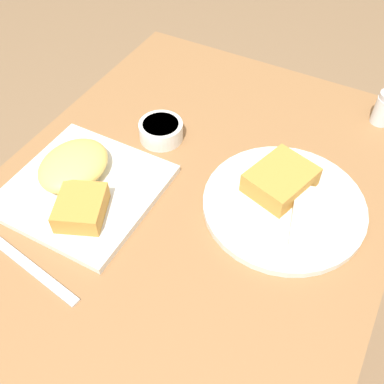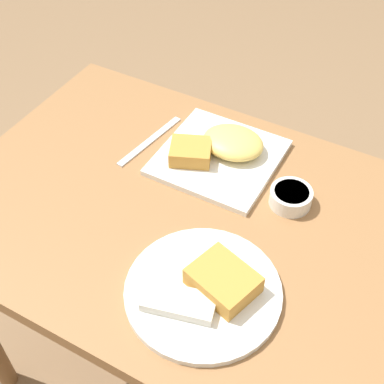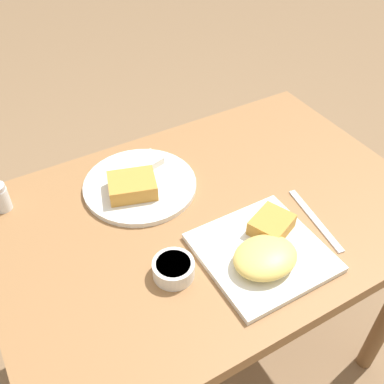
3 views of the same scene
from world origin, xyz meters
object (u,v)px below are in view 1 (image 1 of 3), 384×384
plate_oval_far (285,200)px  salt_shaker (384,110)px  plate_square_near (80,182)px  sauce_ramekin (161,130)px  butter_knife (30,267)px

plate_oval_far → salt_shaker: bearing=163.0°
plate_square_near → salt_shaker: size_ratio=3.56×
plate_square_near → salt_shaker: salt_shaker is taller
plate_oval_far → sauce_ramekin: 0.29m
plate_oval_far → salt_shaker: 0.33m
butter_knife → plate_square_near: bearing=108.1°
plate_square_near → plate_oval_far: (-0.14, 0.34, -0.01)m
plate_square_near → plate_oval_far: 0.37m
plate_oval_far → butter_knife: size_ratio=1.34×
plate_oval_far → butter_knife: (0.31, -0.31, -0.01)m
plate_square_near → butter_knife: bearing=9.4°
salt_shaker → plate_square_near: bearing=-43.7°
plate_square_near → butter_knife: plate_square_near is taller
plate_square_near → butter_knife: 0.17m
sauce_ramekin → salt_shaker: 0.46m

